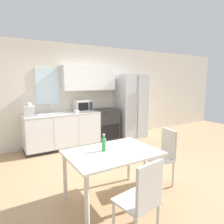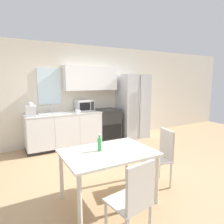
{
  "view_description": "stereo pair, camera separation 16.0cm",
  "coord_description": "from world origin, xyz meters",
  "px_view_note": "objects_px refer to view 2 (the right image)",
  "views": [
    {
      "loc": [
        -1.88,
        -3.15,
        1.72
      ],
      "look_at": [
        0.34,
        0.52,
        1.05
      ],
      "focal_mm": 32.0,
      "sensor_mm": 36.0,
      "label": 1
    },
    {
      "loc": [
        -1.74,
        -3.23,
        1.72
      ],
      "look_at": [
        0.34,
        0.52,
        1.05
      ],
      "focal_mm": 32.0,
      "sensor_mm": 36.0,
      "label": 2
    }
  ],
  "objects_px": {
    "microwave": "(84,106)",
    "dining_chair_near": "(134,197)",
    "oven_range": "(107,125)",
    "refrigerator": "(133,106)",
    "drink_bottle": "(100,144)",
    "dining_chair_side": "(162,153)",
    "dining_table": "(108,158)",
    "coffee_mug": "(78,112)"
  },
  "relations": [
    {
      "from": "dining_table",
      "to": "oven_range",
      "type": "bearing_deg",
      "value": 62.58
    },
    {
      "from": "oven_range",
      "to": "dining_table",
      "type": "relative_size",
      "value": 0.73
    },
    {
      "from": "dining_table",
      "to": "drink_bottle",
      "type": "distance_m",
      "value": 0.23
    },
    {
      "from": "drink_bottle",
      "to": "dining_chair_side",
      "type": "bearing_deg",
      "value": -4.87
    },
    {
      "from": "refrigerator",
      "to": "dining_table",
      "type": "bearing_deg",
      "value": -130.6
    },
    {
      "from": "oven_range",
      "to": "refrigerator",
      "type": "distance_m",
      "value": 1.0
    },
    {
      "from": "dining_table",
      "to": "dining_chair_side",
      "type": "distance_m",
      "value": 1.01
    },
    {
      "from": "dining_chair_near",
      "to": "dining_chair_side",
      "type": "height_order",
      "value": "same"
    },
    {
      "from": "microwave",
      "to": "dining_chair_side",
      "type": "height_order",
      "value": "microwave"
    },
    {
      "from": "oven_range",
      "to": "dining_chair_side",
      "type": "bearing_deg",
      "value": -97.96
    },
    {
      "from": "dining_chair_near",
      "to": "drink_bottle",
      "type": "xyz_separation_m",
      "value": [
        0.04,
        0.91,
        0.31
      ]
    },
    {
      "from": "drink_bottle",
      "to": "oven_range",
      "type": "bearing_deg",
      "value": 60.29
    },
    {
      "from": "dining_table",
      "to": "drink_bottle",
      "type": "height_order",
      "value": "drink_bottle"
    },
    {
      "from": "oven_range",
      "to": "refrigerator",
      "type": "bearing_deg",
      "value": -2.89
    },
    {
      "from": "coffee_mug",
      "to": "microwave",
      "type": "bearing_deg",
      "value": 46.74
    },
    {
      "from": "dining_table",
      "to": "drink_bottle",
      "type": "bearing_deg",
      "value": 135.3
    },
    {
      "from": "oven_range",
      "to": "dining_chair_near",
      "type": "bearing_deg",
      "value": -113.46
    },
    {
      "from": "microwave",
      "to": "dining_chair_side",
      "type": "bearing_deg",
      "value": -84.09
    },
    {
      "from": "drink_bottle",
      "to": "dining_chair_near",
      "type": "bearing_deg",
      "value": -92.71
    },
    {
      "from": "coffee_mug",
      "to": "drink_bottle",
      "type": "bearing_deg",
      "value": -102.03
    },
    {
      "from": "microwave",
      "to": "dining_chair_side",
      "type": "xyz_separation_m",
      "value": [
        0.28,
        -2.75,
        -0.52
      ]
    },
    {
      "from": "oven_range",
      "to": "drink_bottle",
      "type": "distance_m",
      "value": 2.98
    },
    {
      "from": "coffee_mug",
      "to": "drink_bottle",
      "type": "relative_size",
      "value": 0.52
    },
    {
      "from": "microwave",
      "to": "dining_chair_near",
      "type": "relative_size",
      "value": 0.49
    },
    {
      "from": "dining_table",
      "to": "dining_chair_side",
      "type": "height_order",
      "value": "dining_chair_side"
    },
    {
      "from": "dining_chair_side",
      "to": "refrigerator",
      "type": "bearing_deg",
      "value": -14.14
    },
    {
      "from": "coffee_mug",
      "to": "dining_chair_side",
      "type": "height_order",
      "value": "coffee_mug"
    },
    {
      "from": "oven_range",
      "to": "dining_chair_near",
      "type": "height_order",
      "value": "dining_chair_near"
    },
    {
      "from": "coffee_mug",
      "to": "dining_chair_side",
      "type": "bearing_deg",
      "value": -76.12
    },
    {
      "from": "oven_range",
      "to": "coffee_mug",
      "type": "distance_m",
      "value": 1.11
    },
    {
      "from": "oven_range",
      "to": "drink_bottle",
      "type": "xyz_separation_m",
      "value": [
        -1.47,
        -2.57,
        0.38
      ]
    },
    {
      "from": "microwave",
      "to": "drink_bottle",
      "type": "height_order",
      "value": "microwave"
    },
    {
      "from": "refrigerator",
      "to": "drink_bottle",
      "type": "xyz_separation_m",
      "value": [
        -2.33,
        -2.52,
        -0.11
      ]
    },
    {
      "from": "dining_chair_near",
      "to": "drink_bottle",
      "type": "distance_m",
      "value": 0.96
    },
    {
      "from": "refrigerator",
      "to": "drink_bottle",
      "type": "bearing_deg",
      "value": -132.67
    },
    {
      "from": "dining_chair_side",
      "to": "drink_bottle",
      "type": "bearing_deg",
      "value": 96.22
    },
    {
      "from": "oven_range",
      "to": "dining_chair_near",
      "type": "xyz_separation_m",
      "value": [
        -1.51,
        -3.48,
        0.08
      ]
    },
    {
      "from": "dining_chair_side",
      "to": "dining_table",
      "type": "bearing_deg",
      "value": 100.76
    },
    {
      "from": "refrigerator",
      "to": "dining_table",
      "type": "xyz_separation_m",
      "value": [
        -2.24,
        -2.61,
        -0.31
      ]
    },
    {
      "from": "dining_chair_side",
      "to": "drink_bottle",
      "type": "xyz_separation_m",
      "value": [
        -1.09,
        0.09,
        0.31
      ]
    },
    {
      "from": "refrigerator",
      "to": "dining_chair_near",
      "type": "distance_m",
      "value": 4.19
    },
    {
      "from": "oven_range",
      "to": "dining_chair_side",
      "type": "xyz_separation_m",
      "value": [
        -0.37,
        -2.66,
        0.08
      ]
    }
  ]
}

